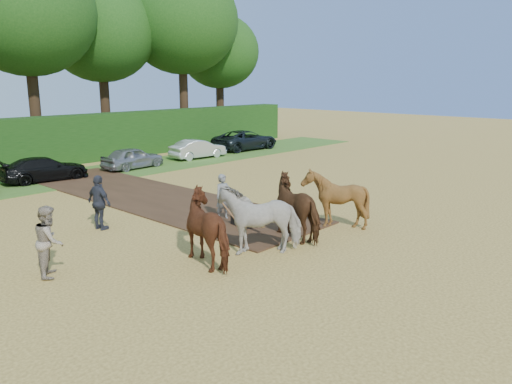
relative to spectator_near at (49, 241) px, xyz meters
name	(u,v)px	position (x,y,z in m)	size (l,w,h in m)	color
ground	(240,238)	(5.79, -1.48, -0.97)	(120.00, 120.00, 0.00)	gold
earth_strip	(152,197)	(7.29, 5.52, -0.95)	(4.50, 17.00, 0.05)	#472D1C
grass_verge	(48,181)	(5.79, 12.52, -0.96)	(50.00, 5.00, 0.03)	#38601E
hedgerow	(10,145)	(5.79, 17.02, 0.53)	(46.00, 1.60, 3.00)	#14380F
spectator_near	(49,241)	(0.00, 0.00, 0.00)	(0.95, 0.74, 1.95)	#B4A58E
spectator_far	(99,203)	(3.14, 2.81, 0.01)	(1.15, 0.48, 1.96)	#292B36
plough_team	(279,211)	(6.32, -2.76, 0.07)	(7.22, 5.02, 2.11)	brown
parked_cars	(53,167)	(6.12, 12.58, -0.28)	(37.17, 3.86, 1.49)	#AEB0B5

